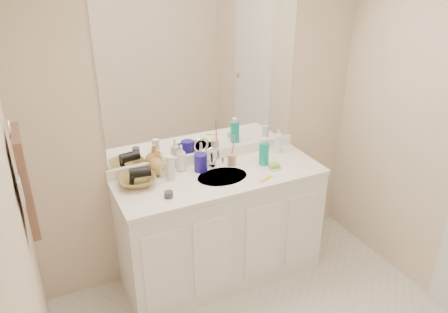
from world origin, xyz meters
name	(u,v)px	position (x,y,z in m)	size (l,w,h in m)	color
wall_back	(205,121)	(0.00, 1.30, 1.20)	(2.60, 0.02, 2.40)	beige
wall_left	(27,284)	(-1.30, 0.00, 1.20)	(0.02, 2.60, 2.40)	beige
vanity_cabinet	(221,228)	(0.00, 1.02, 0.42)	(1.50, 0.55, 0.85)	white
countertop	(221,177)	(0.00, 1.02, 0.86)	(1.52, 0.57, 0.03)	white
backsplash	(206,156)	(0.00, 1.29, 0.92)	(1.52, 0.03, 0.08)	white
sink_basin	(222,178)	(0.00, 1.00, 0.87)	(0.37, 0.37, 0.02)	beige
faucet	(212,160)	(0.00, 1.18, 0.94)	(0.02, 0.02, 0.11)	silver
mirror	(204,73)	(0.00, 1.29, 1.56)	(1.48, 0.01, 1.20)	white
blue_mug	(201,162)	(-0.10, 1.16, 0.95)	(0.10, 0.10, 0.13)	navy
tan_cup	(232,160)	(0.14, 1.14, 0.92)	(0.07, 0.07, 0.09)	#C9AA8E
toothbrush	(233,147)	(0.15, 1.14, 1.03)	(0.01, 0.01, 0.19)	#DC3A71
mouthwash_bottle	(264,153)	(0.37, 1.05, 0.97)	(0.07, 0.07, 0.18)	#0C9B88
clear_pump_bottle	(278,143)	(0.58, 1.19, 0.96)	(0.06, 0.06, 0.15)	white
soap_dish	(274,168)	(0.40, 0.95, 0.89)	(0.09, 0.08, 0.01)	silver
green_soap	(274,166)	(0.40, 0.95, 0.90)	(0.07, 0.05, 0.03)	#72C630
orange_comb	(266,179)	(0.26, 0.83, 0.88)	(0.12, 0.03, 0.01)	#FFAA1A
dark_jar	(169,194)	(-0.44, 0.90, 0.90)	(0.06, 0.06, 0.04)	#313137
extra_white_bottle	(171,168)	(-0.34, 1.12, 0.97)	(0.06, 0.06, 0.18)	silver
soap_bottle_white	(181,158)	(-0.23, 1.22, 0.98)	(0.08, 0.08, 0.20)	white
soap_bottle_cream	(162,165)	(-0.38, 1.21, 0.96)	(0.07, 0.07, 0.16)	beige
soap_bottle_yellow	(158,162)	(-0.39, 1.24, 0.97)	(0.15, 0.15, 0.19)	tan
wicker_basket	(138,180)	(-0.57, 1.15, 0.91)	(0.25, 0.25, 0.06)	olive
hair_dryer	(140,172)	(-0.55, 1.15, 0.97)	(0.07, 0.07, 0.14)	black
towel_ring	(9,128)	(-1.27, 0.77, 1.55)	(0.11, 0.11, 0.01)	silver
hand_towel	(26,181)	(-1.25, 0.77, 1.25)	(0.04, 0.32, 0.55)	#4E3429
switch_plate	(21,191)	(-1.27, 0.57, 1.30)	(0.01, 0.09, 0.13)	silver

